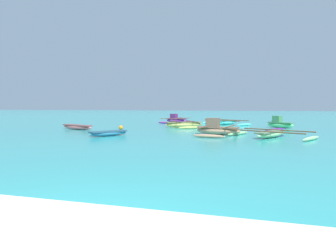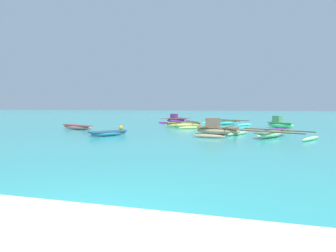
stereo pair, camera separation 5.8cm
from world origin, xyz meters
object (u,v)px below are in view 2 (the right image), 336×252
Objects in this scene: moored_boat_2 at (271,134)px; moored_boat_4 at (176,120)px; moored_boat_3 at (184,125)px; moored_boat_7 at (275,131)px; moored_boat_1 at (108,133)px; moored_boat_5 at (280,124)px; moored_boat_6 at (77,127)px; mooring_buoy_0 at (121,127)px; moored_boat_0 at (226,122)px; moored_boat_8 at (217,129)px.

moored_boat_4 reaches higher than moored_boat_2.
moored_boat_3 is 1.75× the size of moored_boat_7.
moored_boat_5 reaches higher than moored_boat_1.
moored_boat_2 is at bearing 13.70° from moored_boat_6.
moored_boat_5 is at bearing 23.85° from mooring_buoy_0.
moored_boat_1 is at bearing -168.11° from moored_boat_0.
moored_boat_6 is at bearing 120.33° from moored_boat_7.
mooring_buoy_0 is (-4.08, -3.47, -0.08)m from moored_boat_3.
moored_boat_3 is at bearing -48.28° from moored_boat_4.
moored_boat_5 is at bearing -18.24° from moored_boat_3.
moored_boat_4 is 13.69m from moored_boat_8.
moored_boat_8 reaches higher than moored_boat_7.
mooring_buoy_0 is (-1.68, -10.23, -0.15)m from moored_boat_4.
moored_boat_4 reaches higher than moored_boat_1.
moored_boat_0 is 1.12× the size of moored_boat_8.
moored_boat_8 reaches higher than moored_boat_6.
mooring_buoy_0 is (-1.33, 4.67, -0.01)m from moored_boat_1.
moored_boat_2 reaches higher than moored_boat_7.
moored_boat_0 is 0.97× the size of moored_boat_2.
moored_boat_1 is 5.97m from moored_boat_6.
moored_boat_5 is at bearing -4.63° from moored_boat_4.
moored_boat_8 reaches higher than moored_boat_4.
moored_boat_0 is at bearing 3.89° from moored_boat_4.
moored_boat_2 is 3.22m from moored_boat_8.
moored_boat_8 is at bearing 15.23° from moored_boat_6.
moored_boat_6 is 10.79m from moored_boat_8.
moored_boat_6 is 10.36× the size of mooring_buoy_0.
moored_boat_1 is 14.90m from moored_boat_4.
moored_boat_1 is at bearing -100.29° from moored_boat_5.
moored_boat_6 is (-14.93, -5.99, -0.14)m from moored_boat_5.
moored_boat_0 reaches higher than moored_boat_7.
moored_boat_1 is at bearing -17.70° from moored_boat_6.
moored_boat_6 is at bearing -91.81° from moored_boat_4.
moored_boat_3 is 8.48m from moored_boat_6.
mooring_buoy_0 is at bearing -77.16° from moored_boat_4.
moored_boat_2 is 2.89m from moored_boat_7.
moored_boat_0 is at bearing 64.31° from moored_boat_6.
moored_boat_2 is at bearing -75.38° from moored_boat_3.
moored_boat_1 is at bearing -149.08° from moored_boat_8.
moored_boat_2 is 8.20m from moored_boat_5.
moored_boat_8 reaches higher than moored_boat_5.
moored_boat_5 is 8.48m from moored_boat_8.
moored_boat_8 is (5.79, -12.41, 0.03)m from moored_boat_4.
moored_boat_4 is 1.97× the size of moored_boat_5.
moored_boat_1 is at bearing -69.18° from moored_boat_4.
moored_boat_1 is 10.70m from moored_boat_7.
moored_boat_8 is at bearing 104.02° from moored_boat_2.
moored_boat_5 reaches higher than moored_boat_2.
mooring_buoy_0 reaches higher than moored_boat_1.
moored_boat_0 is 9.38m from moored_boat_7.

